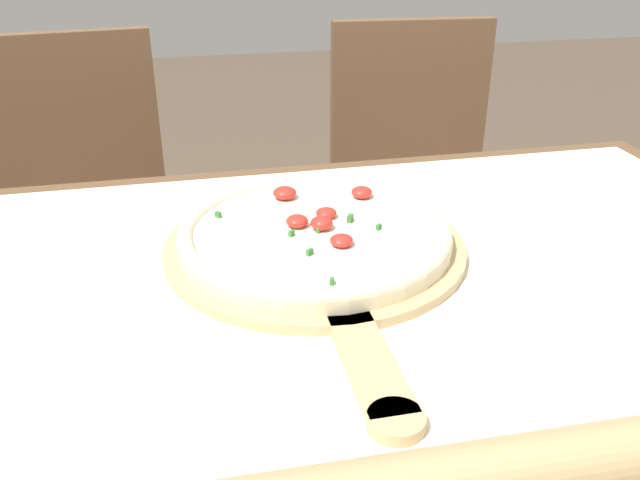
{
  "coord_description": "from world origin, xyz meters",
  "views": [
    {
      "loc": [
        -0.13,
        -0.63,
        1.13
      ],
      "look_at": [
        0.02,
        0.07,
        0.77
      ],
      "focal_mm": 38.0,
      "sensor_mm": 36.0,
      "label": 1
    }
  ],
  "objects_px": {
    "pizza_peel": "(318,253)",
    "chair_right": "(414,186)",
    "pizza": "(315,233)",
    "chair_left": "(83,215)"
  },
  "relations": [
    {
      "from": "pizza_peel",
      "to": "chair_right",
      "type": "xyz_separation_m",
      "value": [
        0.39,
        0.72,
        -0.23
      ]
    },
    {
      "from": "pizza",
      "to": "chair_right",
      "type": "xyz_separation_m",
      "value": [
        0.39,
        0.7,
        -0.25
      ]
    },
    {
      "from": "pizza",
      "to": "chair_left",
      "type": "bearing_deg",
      "value": 117.96
    },
    {
      "from": "chair_right",
      "to": "chair_left",
      "type": "bearing_deg",
      "value": -175.66
    },
    {
      "from": "pizza_peel",
      "to": "pizza",
      "type": "xyz_separation_m",
      "value": [
        0.0,
        0.02,
        0.02
      ]
    },
    {
      "from": "chair_left",
      "to": "pizza_peel",
      "type": "bearing_deg",
      "value": -68.95
    },
    {
      "from": "pizza_peel",
      "to": "chair_left",
      "type": "height_order",
      "value": "chair_left"
    },
    {
      "from": "chair_left",
      "to": "chair_right",
      "type": "height_order",
      "value": "same"
    },
    {
      "from": "pizza",
      "to": "chair_left",
      "type": "height_order",
      "value": "chair_left"
    },
    {
      "from": "pizza",
      "to": "chair_left",
      "type": "xyz_separation_m",
      "value": [
        -0.37,
        0.7,
        -0.25
      ]
    }
  ]
}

